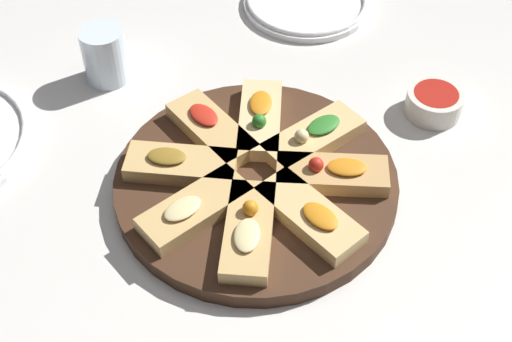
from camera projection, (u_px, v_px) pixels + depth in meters
The scene contains 13 objects.
ground_plane at pixel (256, 188), 0.88m from camera, with size 3.00×3.00×0.00m, color silver.
serving_board at pixel (256, 182), 0.87m from camera, with size 0.35×0.35×0.02m, color #422819.
focaccia_slice_0 at pixel (211, 129), 0.90m from camera, with size 0.10×0.14×0.03m.
focaccia_slice_1 at pixel (180, 164), 0.86m from camera, with size 0.10×0.14×0.03m.
focaccia_slice_2 at pixel (194, 209), 0.81m from camera, with size 0.14×0.09×0.03m.
focaccia_slice_3 at pixel (249, 230), 0.79m from camera, with size 0.14×0.10×0.03m.
focaccia_slice_4 at pixel (310, 215), 0.81m from camera, with size 0.09×0.14×0.03m.
focaccia_slice_5 at pixel (332, 173), 0.85m from camera, with size 0.11×0.14×0.03m.
focaccia_slice_6 at pixel (313, 137), 0.89m from camera, with size 0.14×0.10×0.03m.
focaccia_slice_7 at pixel (260, 118), 0.92m from camera, with size 0.14×0.11×0.03m.
plate_right at pixel (307, 2), 1.14m from camera, with size 0.20×0.20×0.02m.
water_glass at pixel (105, 55), 0.99m from camera, with size 0.06×0.06×0.08m, color silver.
dipping_bowl at pixel (434, 102), 0.96m from camera, with size 0.08×0.08×0.03m.
Camera 1 is at (-0.50, -0.29, 0.66)m, focal length 50.00 mm.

